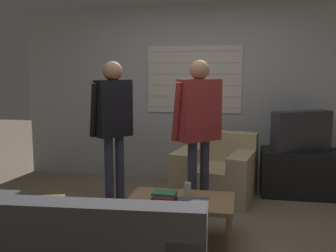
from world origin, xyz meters
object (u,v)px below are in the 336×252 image
Objects in this scene: coffee_table at (181,203)px; soda_can at (188,189)px; person_left_standing at (113,116)px; spare_remote at (182,203)px; person_right_standing at (198,119)px; tv at (301,131)px; book_stack at (165,196)px; armchair_beige at (216,172)px.

soda_can reaches higher than coffee_table.
person_left_standing reaches higher than spare_remote.
coffee_table is at bearing -140.99° from person_right_standing.
tv is 6.23× the size of soda_can.
book_stack is 2.02× the size of soda_can.
coffee_table is 0.58× the size of person_right_standing.
book_stack reaches higher than spare_remote.
tv is at bearing -24.60° from person_left_standing.
tv is 2.25m from spare_remote.
coffee_table is at bearing 91.36° from armchair_beige.
tv is at bearing 51.03° from soda_can.
armchair_beige is 1.52m from person_left_standing.
spare_remote is (-0.06, -0.75, -0.67)m from person_right_standing.
coffee_table is 1.26× the size of tv.
person_right_standing reaches higher than person_left_standing.
person_left_standing is (-1.14, -0.66, 0.77)m from armchair_beige.
tv is 0.46× the size of person_right_standing.
person_left_standing is 1.30m from soda_can.
soda_can is (0.05, 0.12, 0.10)m from coffee_table.
spare_remote is at bearing 27.01° from tv.
book_stack is 1.89× the size of spare_remote.
person_left_standing is at bearing 125.85° from spare_remote.
tv is (1.30, 1.66, 0.47)m from coffee_table.
person_left_standing reaches higher than soda_can.
tv is at bearing -155.67° from armchair_beige.
coffee_table is 0.58× the size of person_left_standing.
armchair_beige is 1.39× the size of tv.
person_left_standing reaches higher than coffee_table.
tv is 1.63m from person_right_standing.
armchair_beige is 8.64× the size of soda_can.
person_left_standing is 1.01m from person_right_standing.
armchair_beige reaches higher than book_stack.
tv reaches higher than soda_can.
person_right_standing is (-1.20, -1.07, 0.25)m from tv.
person_right_standing reaches higher than soda_can.
armchair_beige is at bearing 38.02° from person_right_standing.
book_stack is at bearing 22.21° from tv.
armchair_beige is at bearing -14.88° from tv.
person_right_standing is at bearing 75.73° from spare_remote.
person_right_standing is at bearing 13.21° from tv.
book_stack is (-0.23, -0.67, -0.64)m from person_right_standing.
spare_remote is at bearing -76.35° from coffee_table.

